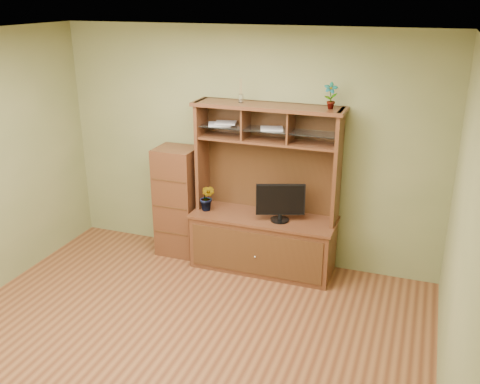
% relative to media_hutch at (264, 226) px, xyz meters
% --- Properties ---
extents(room, '(4.54, 4.04, 2.74)m').
position_rel_media_hutch_xyz_m(room, '(-0.30, -1.73, 0.83)').
color(room, '#582D19').
rests_on(room, ground).
extents(media_hutch, '(1.66, 0.61, 1.90)m').
position_rel_media_hutch_xyz_m(media_hutch, '(0.00, 0.00, 0.00)').
color(media_hutch, '#4A2615').
rests_on(media_hutch, room).
extents(monitor, '(0.52, 0.22, 0.42)m').
position_rel_media_hutch_xyz_m(monitor, '(0.21, -0.08, 0.35)').
color(monitor, black).
rests_on(monitor, media_hutch).
extents(orchid_plant, '(0.18, 0.15, 0.32)m').
position_rel_media_hutch_xyz_m(orchid_plant, '(-0.66, -0.08, 0.29)').
color(orchid_plant, '#37581E').
rests_on(orchid_plant, media_hutch).
extents(top_plant, '(0.15, 0.11, 0.27)m').
position_rel_media_hutch_xyz_m(top_plant, '(0.66, 0.08, 1.51)').
color(top_plant, '#396E26').
rests_on(top_plant, media_hutch).
extents(reed_diffuser, '(0.05, 0.05, 0.26)m').
position_rel_media_hutch_xyz_m(reed_diffuser, '(-0.31, 0.08, 1.48)').
color(reed_diffuser, silver).
rests_on(reed_diffuser, media_hutch).
extents(magazines, '(0.89, 0.26, 0.04)m').
position_rel_media_hutch_xyz_m(magazines, '(-0.34, 0.08, 1.13)').
color(magazines, silver).
rests_on(magazines, media_hutch).
extents(side_cabinet, '(0.47, 0.43, 1.32)m').
position_rel_media_hutch_xyz_m(side_cabinet, '(-1.10, 0.04, 0.14)').
color(side_cabinet, '#4A2615').
rests_on(side_cabinet, room).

